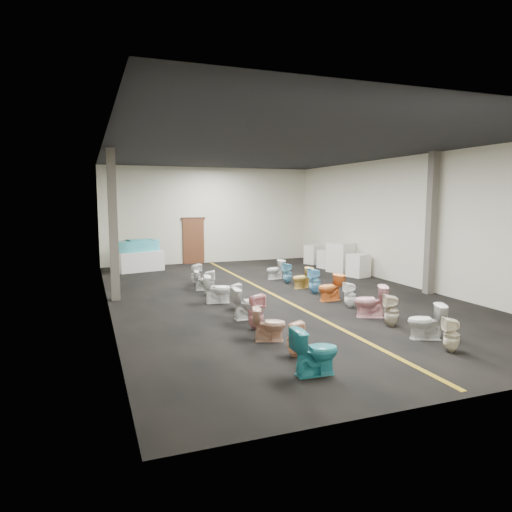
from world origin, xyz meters
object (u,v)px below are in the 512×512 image
object	(u,v)px
appliance_crate_a	(358,265)
toilet_left_7	(209,283)
toilet_left_3	(256,312)
toilet_left_1	(295,339)
toilet_right_0	(451,335)
display_table	(139,261)
toilet_right_6	(315,281)
appliance_crate_b	(341,257)
appliance_crate_c	(328,259)
toilet_left_0	(315,351)
toilet_right_2	(392,311)
toilet_left_8	(204,280)
toilet_right_8	(288,273)
appliance_crate_d	(313,254)
toilet_left_4	(248,303)
toilet_right_3	(370,301)
toilet_right_4	(350,295)
toilet_left_9	(196,274)
toilet_left_6	(218,289)
toilet_right_5	(330,288)
toilet_left_2	(269,324)
toilet_right_9	(275,270)
toilet_right_7	(302,278)
bathtub	(139,246)
toilet_left_5	(235,296)

from	to	relation	value
appliance_crate_a	toilet_left_7	xyz separation A→B (m)	(-6.34, -1.33, -0.05)
toilet_left_3	toilet_left_1	bearing A→B (deg)	-178.61
appliance_crate_a	toilet_right_0	bearing A→B (deg)	-111.18
display_table	toilet_right_6	size ratio (longest dim) A/B	2.26
appliance_crate_b	appliance_crate_c	size ratio (longest dim) A/B	1.52
toilet_left_0	toilet_right_2	xyz separation A→B (m)	(3.12, 2.04, -0.03)
toilet_left_8	toilet_right_8	world-z (taller)	toilet_right_8
appliance_crate_b	appliance_crate_d	xyz separation A→B (m)	(0.00, 2.48, -0.16)
toilet_left_4	toilet_left_8	distance (m)	3.99
toilet_left_1	toilet_right_6	bearing A→B (deg)	-27.32
toilet_right_0	toilet_right_3	distance (m)	2.85
toilet_left_8	toilet_right_4	world-z (taller)	toilet_right_4
appliance_crate_a	toilet_left_1	distance (m)	9.65
toilet_left_3	toilet_left_9	world-z (taller)	toilet_left_3
toilet_left_6	toilet_right_5	world-z (taller)	toilet_left_6
toilet_left_2	toilet_right_4	size ratio (longest dim) A/B	1.01
toilet_left_4	toilet_right_4	xyz separation A→B (m)	(3.09, 0.15, -0.05)
toilet_left_2	toilet_right_6	xyz separation A→B (m)	(3.22, 4.04, 0.05)
toilet_right_9	appliance_crate_d	bearing A→B (deg)	125.38
toilet_right_7	toilet_left_4	bearing A→B (deg)	-48.63
appliance_crate_d	bathtub	bearing A→B (deg)	174.93
toilet_left_1	toilet_right_5	bearing A→B (deg)	-33.24
toilet_right_4	toilet_right_5	xyz separation A→B (m)	(-0.09, 0.95, 0.04)
appliance_crate_b	toilet_left_8	distance (m)	6.55
toilet_left_8	toilet_right_7	size ratio (longest dim) A/B	0.94
toilet_left_1	toilet_right_9	size ratio (longest dim) A/B	0.96
toilet_left_2	toilet_left_7	size ratio (longest dim) A/B	0.91
appliance_crate_d	toilet_right_7	size ratio (longest dim) A/B	1.25
toilet_left_3	toilet_right_4	size ratio (longest dim) A/B	1.17
display_table	toilet_left_2	bearing A→B (deg)	-81.89
toilet_left_7	toilet_right_8	xyz separation A→B (m)	(3.16, 0.99, -0.02)
toilet_right_3	toilet_left_9	bearing A→B (deg)	-128.93
toilet_left_8	toilet_left_0	bearing A→B (deg)	-170.47
toilet_left_8	toilet_left_9	distance (m)	0.99
toilet_left_2	toilet_left_5	xyz separation A→B (m)	(0.17, 2.95, -0.00)
appliance_crate_c	appliance_crate_d	distance (m)	1.40
appliance_crate_c	toilet_right_9	distance (m)	3.68
toilet_left_4	toilet_left_9	world-z (taller)	toilet_left_4
toilet_left_4	toilet_right_9	bearing A→B (deg)	-28.63
toilet_right_2	toilet_right_8	xyz separation A→B (m)	(-0.02, 5.96, -0.01)
toilet_left_6	appliance_crate_c	bearing A→B (deg)	-43.28
appliance_crate_a	toilet_left_9	distance (m)	6.37
appliance_crate_c	toilet_right_4	world-z (taller)	appliance_crate_c
toilet_left_1	toilet_left_9	world-z (taller)	toilet_left_9
toilet_right_4	toilet_right_6	xyz separation A→B (m)	(-0.04, 2.03, 0.05)
toilet_right_4	toilet_left_9	bearing A→B (deg)	-141.18
toilet_left_5	toilet_right_0	size ratio (longest dim) A/B	1.04
appliance_crate_c	toilet_left_3	bearing A→B (deg)	-128.86
toilet_left_8	toilet_right_3	world-z (taller)	toilet_right_3
toilet_left_5	appliance_crate_c	bearing A→B (deg)	-45.83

